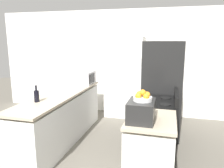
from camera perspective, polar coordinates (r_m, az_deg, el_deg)
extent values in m
cube|color=white|center=(5.53, 4.04, 5.55)|extent=(7.00, 0.06, 2.60)
cube|color=silver|center=(4.20, -13.04, -9.01)|extent=(0.58, 2.48, 0.84)
cube|color=#B7A88E|center=(4.06, -13.35, -2.69)|extent=(0.60, 2.53, 0.04)
cube|color=silver|center=(2.98, 9.91, -17.77)|extent=(0.58, 0.79, 0.84)
cube|color=#B7A88E|center=(2.78, 10.25, -9.17)|extent=(0.60, 0.81, 0.04)
cube|color=white|center=(5.30, 3.25, 1.70)|extent=(0.90, 0.47, 1.94)
sphere|color=#B2B2B7|center=(5.07, 2.24, 1.26)|extent=(0.03, 0.03, 0.03)
sphere|color=#B2B2B7|center=(5.05, 3.12, 1.22)|extent=(0.03, 0.03, 0.03)
cube|color=black|center=(3.71, 11.42, -11.14)|extent=(0.64, 0.80, 0.91)
cube|color=black|center=(3.78, 6.27, -12.39)|extent=(0.02, 0.70, 0.50)
cube|color=black|center=(3.54, 16.46, -3.32)|extent=(0.06, 0.76, 0.16)
cylinder|color=black|center=(3.38, 9.35, -4.96)|extent=(0.17, 0.17, 0.01)
cylinder|color=black|center=(3.75, 9.94, -3.34)|extent=(0.17, 0.17, 0.01)
cylinder|color=black|center=(3.37, 13.70, -5.21)|extent=(0.17, 0.17, 0.01)
cylinder|color=black|center=(3.74, 13.85, -3.56)|extent=(0.17, 0.17, 0.01)
cube|color=black|center=(4.36, 12.92, -1.34)|extent=(0.72, 0.78, 1.85)
cylinder|color=gray|center=(4.16, 7.63, -0.46)|extent=(0.02, 0.02, 1.02)
cube|color=#B2B2B7|center=(4.84, -7.20, 1.65)|extent=(0.37, 0.46, 0.27)
cube|color=black|center=(4.74, -5.24, 1.49)|extent=(0.01, 0.29, 0.19)
cylinder|color=black|center=(3.60, -19.10, -3.05)|extent=(0.08, 0.08, 0.18)
cylinder|color=black|center=(3.57, -19.24, -0.99)|extent=(0.03, 0.03, 0.08)
cube|color=black|center=(2.65, 7.67, -6.94)|extent=(0.31, 0.42, 0.25)
cube|color=black|center=(2.67, 4.25, -6.71)|extent=(0.01, 0.30, 0.15)
cylinder|color=silver|center=(2.61, 8.00, -3.84)|extent=(0.22, 0.22, 0.05)
sphere|color=orange|center=(2.64, 9.14, -2.76)|extent=(0.07, 0.07, 0.07)
sphere|color=orange|center=(2.65, 7.16, -2.65)|extent=(0.07, 0.07, 0.07)
sphere|color=orange|center=(2.56, 6.88, -3.14)|extent=(0.07, 0.07, 0.07)
sphere|color=orange|center=(2.55, 8.92, -3.26)|extent=(0.07, 0.07, 0.07)
sphere|color=orange|center=(2.59, 8.04, -2.23)|extent=(0.07, 0.07, 0.07)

